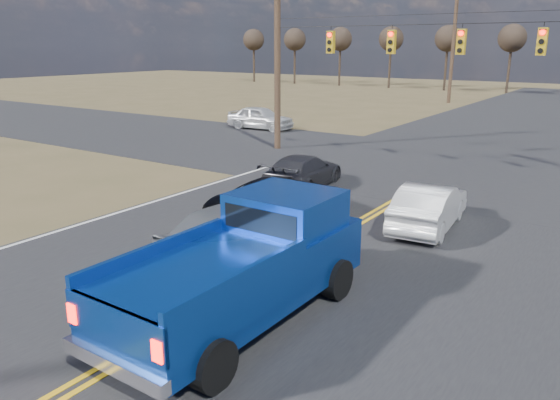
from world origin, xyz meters
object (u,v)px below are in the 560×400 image
Objects in this scene: silver_suv at (235,230)px; cross_car_west at (260,118)px; black_suv at (280,199)px; white_car_queue at (429,206)px; pickup_truck at (246,265)px; dgrey_car_queue at (303,172)px.

cross_car_west is at bearing -49.40° from silver_suv.
black_suv is (-0.74, 3.09, -0.06)m from silver_suv.
silver_suv is 0.88× the size of black_suv.
white_car_queue is at bearing -134.16° from cross_car_west.
white_car_queue is at bearing -116.84° from silver_suv.
white_car_queue is 20.25m from cross_car_west.
cross_car_west is (-11.62, 14.83, 0.05)m from black_suv.
pickup_truck is 1.23× the size of black_suv.
black_suv is at bearing 19.95° from white_car_queue.
white_car_queue is 0.93× the size of dgrey_car_queue.
pickup_truck is 1.40× the size of cross_car_west.
cross_car_west is at bearing -45.26° from white_car_queue.
pickup_truck reaches higher than black_suv.
silver_suv is 1.00× the size of cross_car_west.
silver_suv is at bearing -149.83° from cross_car_west.
pickup_truck is 3.21m from silver_suv.
pickup_truck reaches higher than silver_suv.
white_car_queue is (3.21, 4.98, -0.07)m from silver_suv.
silver_suv reaches higher than dgrey_car_queue.
pickup_truck is at bearing 138.55° from silver_suv.
cross_car_west is (-12.36, 17.92, -0.00)m from silver_suv.
dgrey_car_queue is at bearing -142.14° from cross_car_west.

